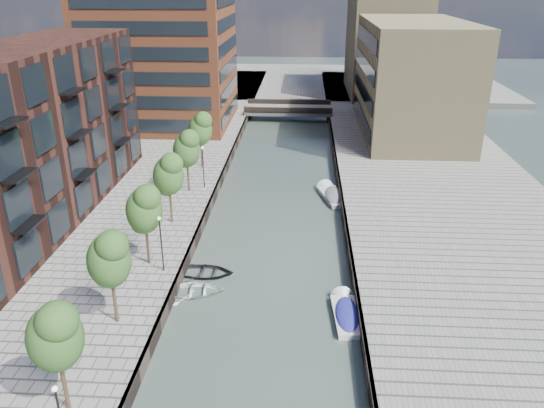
# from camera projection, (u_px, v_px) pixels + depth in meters

# --- Properties ---
(water) EXTENTS (300.00, 300.00, 0.00)m
(water) POSITION_uv_depth(u_px,v_px,m) (278.00, 198.00, 51.71)
(water) COLOR #38473F
(water) RESTS_ON ground
(quay_right) EXTENTS (20.00, 140.00, 1.00)m
(quay_right) POSITION_uv_depth(u_px,v_px,m) (445.00, 197.00, 50.63)
(quay_right) COLOR gray
(quay_right) RESTS_ON ground
(quay_wall_left) EXTENTS (0.25, 140.00, 1.00)m
(quay_wall_left) POSITION_uv_depth(u_px,v_px,m) (216.00, 192.00, 51.85)
(quay_wall_left) COLOR #332823
(quay_wall_left) RESTS_ON ground
(quay_wall_right) EXTENTS (0.25, 140.00, 1.00)m
(quay_wall_right) POSITION_uv_depth(u_px,v_px,m) (341.00, 195.00, 51.18)
(quay_wall_right) COLOR #332823
(quay_wall_right) RESTS_ON ground
(far_closure) EXTENTS (80.00, 40.00, 1.00)m
(far_closure) POSITION_uv_depth(u_px,v_px,m) (293.00, 82.00, 106.56)
(far_closure) COLOR gray
(far_closure) RESTS_ON ground
(apartment_block) EXTENTS (8.00, 38.00, 14.00)m
(apartment_block) POSITION_uv_depth(u_px,v_px,m) (11.00, 146.00, 40.50)
(apartment_block) COLOR black
(apartment_block) RESTS_ON quay_left
(tower) EXTENTS (18.00, 18.00, 30.00)m
(tower) POSITION_uv_depth(u_px,v_px,m) (158.00, 9.00, 69.29)
(tower) COLOR brown
(tower) RESTS_ON quay_left
(tan_block_near) EXTENTS (12.00, 25.00, 14.00)m
(tan_block_near) POSITION_uv_depth(u_px,v_px,m) (411.00, 78.00, 67.86)
(tan_block_near) COLOR #96875C
(tan_block_near) RESTS_ON quay_right
(tan_block_far) EXTENTS (12.00, 20.00, 16.00)m
(tan_block_far) POSITION_uv_depth(u_px,v_px,m) (385.00, 46.00, 91.32)
(tan_block_far) COLOR #96875C
(tan_block_far) RESTS_ON quay_right
(bridge) EXTENTS (13.00, 6.00, 1.30)m
(bridge) POSITION_uv_depth(u_px,v_px,m) (289.00, 109.00, 80.52)
(bridge) COLOR gray
(bridge) RESTS_ON ground
(tree_1) EXTENTS (2.50, 2.50, 5.95)m
(tree_1) POSITION_uv_depth(u_px,v_px,m) (55.00, 334.00, 23.49)
(tree_1) COLOR #382619
(tree_1) RESTS_ON quay_left
(tree_2) EXTENTS (2.50, 2.50, 5.95)m
(tree_2) POSITION_uv_depth(u_px,v_px,m) (109.00, 257.00, 29.91)
(tree_2) COLOR #382619
(tree_2) RESTS_ON quay_left
(tree_3) EXTENTS (2.50, 2.50, 5.95)m
(tree_3) POSITION_uv_depth(u_px,v_px,m) (144.00, 208.00, 36.33)
(tree_3) COLOR #382619
(tree_3) RESTS_ON quay_left
(tree_4) EXTENTS (2.50, 2.50, 5.95)m
(tree_4) POSITION_uv_depth(u_px,v_px,m) (168.00, 173.00, 42.75)
(tree_4) COLOR #382619
(tree_4) RESTS_ON quay_left
(tree_5) EXTENTS (2.50, 2.50, 5.95)m
(tree_5) POSITION_uv_depth(u_px,v_px,m) (186.00, 148.00, 49.18)
(tree_5) COLOR #382619
(tree_5) RESTS_ON quay_left
(tree_6) EXTENTS (2.50, 2.50, 5.95)m
(tree_6) POSITION_uv_depth(u_px,v_px,m) (200.00, 128.00, 55.60)
(tree_6) COLOR #382619
(tree_6) RESTS_ON quay_left
(lamp_1) EXTENTS (0.24, 0.24, 4.12)m
(lamp_1) POSITION_uv_depth(u_px,v_px,m) (161.00, 238.00, 36.05)
(lamp_1) COLOR black
(lamp_1) RESTS_ON quay_left
(lamp_2) EXTENTS (0.24, 0.24, 4.12)m
(lamp_2) POSITION_uv_depth(u_px,v_px,m) (203.00, 163.00, 50.73)
(lamp_2) COLOR black
(lamp_2) RESTS_ON quay_left
(sloop_3) EXTENTS (4.55, 3.52, 0.87)m
(sloop_3) POSITION_uv_depth(u_px,v_px,m) (195.00, 294.00, 36.13)
(sloop_3) COLOR white
(sloop_3) RESTS_ON ground
(sloop_4) EXTENTS (4.23, 3.06, 0.86)m
(sloop_4) POSITION_uv_depth(u_px,v_px,m) (205.00, 275.00, 38.44)
(sloop_4) COLOR #242427
(sloop_4) RESTS_ON ground
(motorboat_3) EXTENTS (1.93, 4.77, 1.55)m
(motorboat_3) POSITION_uv_depth(u_px,v_px,m) (346.00, 313.00, 33.74)
(motorboat_3) COLOR white
(motorboat_3) RESTS_ON ground
(motorboat_4) EXTENTS (3.23, 5.69, 1.80)m
(motorboat_4) POSITION_uv_depth(u_px,v_px,m) (332.00, 195.00, 51.87)
(motorboat_4) COLOR silver
(motorboat_4) RESTS_ON ground
(car) EXTENTS (1.78, 3.57, 1.17)m
(car) POSITION_uv_depth(u_px,v_px,m) (368.00, 119.00, 74.12)
(car) COLOR #949699
(car) RESTS_ON quay_right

